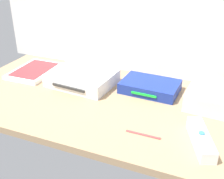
{
  "coord_description": "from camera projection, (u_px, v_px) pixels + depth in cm",
  "views": [
    {
      "loc": [
        29.52,
        -70.26,
        42.61
      ],
      "look_at": [
        0.0,
        0.0,
        4.0
      ],
      "focal_mm": 46.08,
      "sensor_mm": 36.0,
      "label": 1
    }
  ],
  "objects": [
    {
      "name": "game_console",
      "position": [
        82.0,
        78.0,
        0.97
      ],
      "size": [
        22.15,
        17.7,
        4.4
      ],
      "rotation": [
        0.0,
        0.0,
        -0.08
      ],
      "color": "white",
      "rests_on": "ground_plane"
    },
    {
      "name": "network_router",
      "position": [
        150.0,
        86.0,
        0.92
      ],
      "size": [
        18.45,
        12.89,
        3.4
      ],
      "rotation": [
        0.0,
        0.0,
        -0.04
      ],
      "color": "navy",
      "rests_on": "ground_plane"
    },
    {
      "name": "stylus_pen",
      "position": [
        143.0,
        134.0,
        0.72
      ],
      "size": [
        9.0,
        0.72,
        0.7
      ],
      "primitive_type": "cylinder",
      "rotation": [
        0.0,
        1.57,
        3.14
      ],
      "color": "red",
      "rests_on": "ground_plane"
    },
    {
      "name": "remote_wand",
      "position": [
        201.0,
        139.0,
        0.68
      ],
      "size": [
        8.76,
        15.09,
        3.4
      ],
      "rotation": [
        0.0,
        0.0,
        0.37
      ],
      "color": "white",
      "rests_on": "ground_plane"
    },
    {
      "name": "mini_computer",
      "position": [
        218.0,
        97.0,
        0.84
      ],
      "size": [
        17.99,
        17.99,
        5.3
      ],
      "rotation": [
        0.0,
        0.0,
        -0.06
      ],
      "color": "silver",
      "rests_on": "ground_plane"
    },
    {
      "name": "game_case",
      "position": [
        34.0,
        71.0,
        1.06
      ],
      "size": [
        14.05,
        19.32,
        1.56
      ],
      "rotation": [
        0.0,
        0.0,
        0.02
      ],
      "color": "white",
      "rests_on": "ground_plane"
    },
    {
      "name": "ground_plane",
      "position": [
        112.0,
        104.0,
        0.88
      ],
      "size": [
        100.0,
        48.0,
        2.0
      ],
      "primitive_type": "cube",
      "color": "#9E7F5B",
      "rests_on": "ground"
    }
  ]
}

